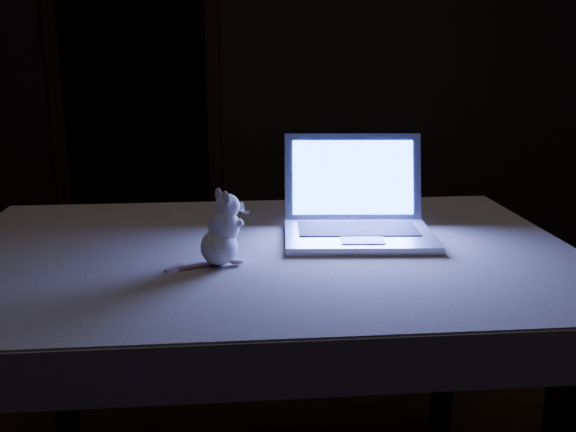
{
  "coord_description": "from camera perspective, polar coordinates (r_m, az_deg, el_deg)",
  "views": [
    {
      "loc": [
        -0.24,
        -1.63,
        1.33
      ],
      "look_at": [
        -0.2,
        0.04,
        0.89
      ],
      "focal_mm": 40.0,
      "sensor_mm": 36.0,
      "label": 1
    }
  ],
  "objects": [
    {
      "name": "back_wall",
      "position": [
        4.13,
        2.01,
        14.3
      ],
      "size": [
        4.5,
        0.04,
        2.6
      ],
      "primitive_type": "cube",
      "color": "black",
      "rests_on": "ground"
    },
    {
      "name": "doorway",
      "position": [
        4.22,
        -13.37,
        10.74
      ],
      "size": [
        1.06,
        0.36,
        2.13
      ],
      "primitive_type": null,
      "color": "black",
      "rests_on": "back_wall"
    },
    {
      "name": "table",
      "position": [
        1.85,
        -2.05,
        -15.22
      ],
      "size": [
        1.57,
        1.07,
        0.81
      ],
      "primitive_type": null,
      "rotation": [
        0.0,
        0.0,
        0.07
      ],
      "color": "black",
      "rests_on": "floor"
    },
    {
      "name": "tablecloth",
      "position": [
        1.68,
        -0.06,
        -4.9
      ],
      "size": [
        1.77,
        1.32,
        0.12
      ],
      "primitive_type": null,
      "rotation": [
        0.0,
        0.0,
        -0.15
      ],
      "color": "#BEB69F",
      "rests_on": "table"
    },
    {
      "name": "laptop",
      "position": [
        1.73,
        6.42,
        2.22
      ],
      "size": [
        0.41,
        0.36,
        0.27
      ],
      "primitive_type": null,
      "rotation": [
        0.0,
        0.0,
        -0.01
      ],
      "color": "silver",
      "rests_on": "tablecloth"
    },
    {
      "name": "plush_mouse",
      "position": [
        1.54,
        -6.18,
        -1.08
      ],
      "size": [
        0.17,
        0.17,
        0.18
      ],
      "primitive_type": null,
      "rotation": [
        0.0,
        0.0,
        -0.35
      ],
      "color": "white",
      "rests_on": "tablecloth"
    }
  ]
}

